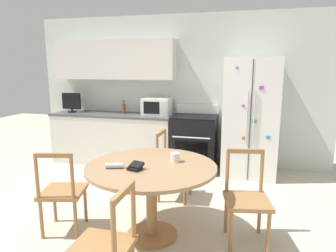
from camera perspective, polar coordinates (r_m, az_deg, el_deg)
The scene contains 16 objects.
ground_plane at distance 3.28m, azimuth -8.47°, elevation -20.26°, with size 14.00×14.00×0.00m, color beige.
back_wall at distance 5.37m, azimuth -1.30°, elevation 8.32°, with size 5.20×0.44×2.60m.
kitchen_counter at distance 5.50m, azimuth -10.26°, elevation -2.28°, with size 2.20×0.64×0.90m.
refrigerator at distance 4.88m, azimuth 15.33°, elevation 1.55°, with size 0.83×0.72×1.86m.
oven_range at distance 5.05m, azimuth 5.04°, elevation -3.12°, with size 0.73×0.68×1.08m.
microwave at distance 5.16m, azimuth -2.15°, elevation 3.72°, with size 0.47×0.35×0.29m.
countertop_tv at distance 5.75m, azimuth -17.90°, elevation 4.38°, with size 0.35×0.16×0.35m.
counter_bottle at distance 5.39m, azimuth -8.40°, elevation 3.34°, with size 0.07×0.07×0.24m.
dining_table at distance 3.02m, azimuth -3.18°, elevation -9.85°, with size 1.29×1.29×0.76m.
dining_chair_right at distance 3.11m, azimuth 14.72°, elevation -13.37°, with size 0.49×0.49×0.90m.
dining_chair_far at distance 3.93m, azimuth 0.95°, elevation -7.73°, with size 0.43×0.43×0.90m.
dining_chair_left at distance 3.35m, azimuth -19.52°, elevation -11.81°, with size 0.50×0.50×0.90m.
dining_chair_near at distance 2.35m, azimuth -12.03°, elevation -21.84°, with size 0.42×0.42×0.90m.
candle_glass at distance 3.06m, azimuth 1.37°, elevation -6.10°, with size 0.09×0.09×0.09m.
folded_napkin at distance 2.91m, azimuth -10.16°, elevation -7.44°, with size 0.17×0.10×0.05m.
wallet at distance 2.85m, azimuth -6.18°, elevation -7.75°, with size 0.15×0.16×0.07m.
Camera 1 is at (1.11, -2.58, 1.70)m, focal length 32.00 mm.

